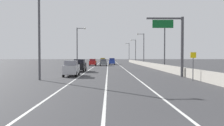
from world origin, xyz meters
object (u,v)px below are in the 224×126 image
Objects in this scene: lamp_post_right_second at (163,41)px; lamp_post_left_near at (42,30)px; car_blue_5 at (112,61)px; overhead_sign_gantry at (176,39)px; lamp_post_right_fourth at (135,49)px; car_gray_3 at (103,62)px; speed_advisory_sign at (193,64)px; lamp_post_right_third at (143,47)px; lamp_post_left_mid at (78,44)px; car_silver_2 at (72,68)px; lamp_post_right_fifth at (129,51)px; car_black_1 at (80,65)px; car_red_0 at (93,62)px; car_yellow_4 at (103,61)px.

lamp_post_left_near is (-17.44, -17.79, 0.00)m from lamp_post_right_second.
overhead_sign_gantry is at bearing -80.40° from car_blue_5.
lamp_post_left_near is at bearing -105.16° from lamp_post_right_fourth.
lamp_post_right_second is 24.37m from car_gray_3.
lamp_post_right_third is (1.16, 42.40, 3.66)m from speed_advisory_sign.
speed_advisory_sign is 40.85m from car_gray_3.
speed_advisory_sign is at bearing -91.56° from lamp_post_right_third.
lamp_post_left_near is at bearing -90.19° from lamp_post_left_mid.
lamp_post_left_mid is 24.12m from car_silver_2.
speed_advisory_sign reaches higher than car_gray_3.
lamp_post_right_fifth is at bearing 77.87° from car_blue_5.
lamp_post_right_fifth reaches higher than car_blue_5.
speed_advisory_sign is at bearing -2.92° from lamp_post_left_near.
car_black_1 is at bearing -100.17° from car_blue_5.
car_red_0 is (-14.50, -2.66, -4.47)m from lamp_post_right_third.
lamp_post_right_fourth is at bearing 41.40° from car_yellow_4.
car_black_1 is at bearing -97.86° from car_gray_3.
overhead_sign_gantry is 1.61× the size of car_yellow_4.
lamp_post_right_fifth is at bearing 79.02° from lamp_post_left_near.
car_red_0 is 0.98× the size of car_black_1.
car_yellow_4 is at bearing 133.22° from lamp_post_right_third.
overhead_sign_gantry is at bearing -69.92° from car_red_0.
lamp_post_right_third is 1.00× the size of lamp_post_left_near.
lamp_post_right_fourth is at bearing 65.82° from car_gray_3.
car_silver_2 is 0.99× the size of car_gray_3.
car_red_0 is (-13.34, 39.74, -0.81)m from speed_advisory_sign.
car_red_0 is (-14.53, -50.23, -4.47)m from lamp_post_right_fifth.
car_red_0 is at bearing 75.54° from lamp_post_left_mid.
lamp_post_right_fourth is 2.07× the size of car_black_1.
lamp_post_right_third is (1.60, 37.94, 0.69)m from overhead_sign_gantry.
car_yellow_4 reaches higher than car_red_0.
lamp_post_right_fifth is at bearing 79.94° from car_silver_2.
car_yellow_4 is at bearing -138.60° from lamp_post_right_fourth.
lamp_post_right_second is 2.28× the size of car_blue_5.
speed_advisory_sign is 0.32× the size of lamp_post_right_third.
car_yellow_4 is (2.47, 15.45, 0.08)m from car_red_0.
lamp_post_right_third is at bearing 10.39° from car_red_0.
car_red_0 reaches higher than car_gray_3.
lamp_post_right_third is at bearing 61.65° from car_black_1.
lamp_post_right_third and lamp_post_right_fourth have the same top height.
car_black_1 is 1.02× the size of car_silver_2.
lamp_post_left_mid is 12.44m from car_gray_3.
car_red_0 is at bearing -169.61° from lamp_post_right_third.
lamp_post_right_third reaches higher than car_silver_2.
car_silver_2 is (-13.75, 5.77, -0.76)m from speed_advisory_sign.
lamp_post_right_third is at bearing -90.05° from lamp_post_right_fifth.
car_gray_3 is (-11.53, -2.89, -4.49)m from lamp_post_right_third.
car_yellow_4 is at bearing 80.90° from car_red_0.
lamp_post_left_mid is (-17.21, -60.60, 0.00)m from lamp_post_right_fifth.
lamp_post_right_second and lamp_post_left_near have the same top height.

